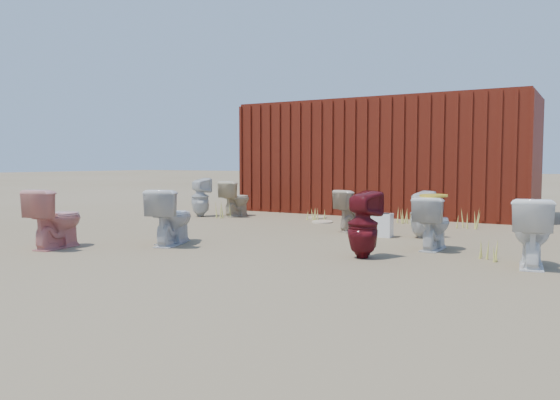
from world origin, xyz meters
The scene contains 22 objects.
ground centered at (0.00, 0.00, 0.00)m, with size 100.00×100.00×0.00m, color brown.
shipping_container centered at (0.00, 5.20, 1.20)m, with size 6.00×2.40×2.40m, color #4F120D.
toilet_front_a centered at (-0.89, -0.78, 0.37)m, with size 0.42×0.73×0.75m, color silver.
toilet_front_pink centered at (-1.98, -1.71, 0.38)m, with size 0.43×0.75×0.76m, color #E18B82.
toilet_front_c centered at (-1.00, -0.61, 0.35)m, with size 0.39×0.69×0.70m, color silver.
toilet_front_maroon centered at (1.69, -0.42, 0.39)m, with size 0.35×0.36×0.77m, color #5F1016.
toilet_front_e centered at (3.42, -0.02, 0.37)m, with size 0.41×0.72×0.73m, color white.
toilet_back_a centered at (-2.94, 2.43, 0.39)m, with size 0.35×0.36×0.78m, color silver.
toilet_back_beige_left centered at (-2.35, 2.85, 0.36)m, with size 0.40×0.70×0.72m, color beige.
toilet_back_beige_right centered at (0.70, 1.79, 0.33)m, with size 0.37×0.65×0.67m, color #BFA88C.
toilet_back_yellowlid centered at (2.23, 0.59, 0.34)m, with size 0.38×0.66×0.67m, color silver.
toilet_back_e centered at (1.80, 1.59, 0.34)m, with size 0.31×0.32×0.69m, color silver.
yellow_lid centered at (2.23, 0.59, 0.68)m, with size 0.34×0.43×0.03m, color gold.
loose_tank centered at (1.17, 1.40, 0.17)m, with size 0.50×0.20×0.35m, color white.
loose_lid_near centered at (-0.32, 2.69, 0.01)m, with size 0.38×0.49×0.02m, color beige.
loose_lid_far centered at (-0.76, 3.35, 0.01)m, with size 0.36×0.47×0.02m, color #C5B88F.
weed_clump_a centered at (-2.33, 2.53, 0.17)m, with size 0.36×0.36×0.34m, color #CBC451.
weed_clump_b centered at (0.76, 2.27, 0.15)m, with size 0.32×0.32×0.30m, color #CBC451.
weed_clump_c centered at (2.20, 3.12, 0.17)m, with size 0.36×0.36×0.33m, color #CBC451.
weed_clump_d centered at (-0.61, 3.00, 0.12)m, with size 0.30×0.30×0.24m, color #CBC451.
weed_clump_e centered at (1.04, 3.34, 0.13)m, with size 0.34×0.34×0.26m, color #CBC451.
weed_clump_f centered at (2.99, 0.20, 0.11)m, with size 0.28×0.28×0.22m, color #CBC451.
Camera 1 is at (4.00, -6.27, 1.11)m, focal length 35.00 mm.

